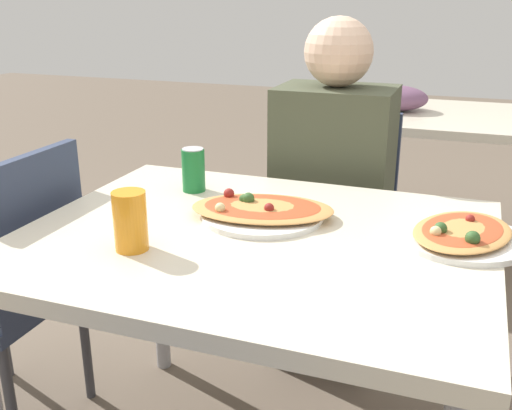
# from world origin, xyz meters

# --- Properties ---
(dining_table) EXTENTS (1.10, 0.89, 0.74)m
(dining_table) POSITION_xyz_m (0.00, 0.00, 0.66)
(dining_table) COLOR beige
(dining_table) RESTS_ON ground_plane
(chair_far_seated) EXTENTS (0.40, 0.40, 0.88)m
(chair_far_seated) POSITION_xyz_m (0.03, 0.77, 0.49)
(chair_far_seated) COLOR #2D3851
(chair_far_seated) RESTS_ON ground_plane
(chair_side_left) EXTENTS (0.40, 0.40, 0.88)m
(chair_side_left) POSITION_xyz_m (-0.74, -0.02, 0.49)
(chair_side_left) COLOR #2D3851
(chair_side_left) RESTS_ON ground_plane
(person_seated) EXTENTS (0.38, 0.30, 1.21)m
(person_seated) POSITION_xyz_m (0.03, 0.66, 0.71)
(person_seated) COLOR #2D2D38
(person_seated) RESTS_ON ground_plane
(pizza_main) EXTENTS (0.40, 0.31, 0.06)m
(pizza_main) POSITION_xyz_m (-0.02, 0.11, 0.75)
(pizza_main) COLOR white
(pizza_main) RESTS_ON dining_table
(soda_can) EXTENTS (0.07, 0.07, 0.12)m
(soda_can) POSITION_xyz_m (-0.28, 0.25, 0.80)
(soda_can) COLOR #197233
(soda_can) RESTS_ON dining_table
(drink_glass) EXTENTS (0.07, 0.07, 0.13)m
(drink_glass) POSITION_xyz_m (-0.23, -0.18, 0.80)
(drink_glass) COLOR orange
(drink_glass) RESTS_ON dining_table
(pizza_second) EXTENTS (0.30, 0.34, 0.06)m
(pizza_second) POSITION_xyz_m (0.46, 0.12, 0.75)
(pizza_second) COLOR white
(pizza_second) RESTS_ON dining_table
(background_table) EXTENTS (1.10, 0.80, 0.86)m
(background_table) POSITION_xyz_m (0.27, 1.72, 0.68)
(background_table) COLOR beige
(background_table) RESTS_ON ground_plane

